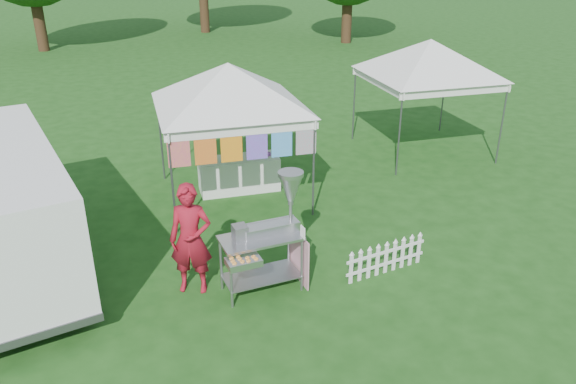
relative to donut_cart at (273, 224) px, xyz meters
name	(u,v)px	position (x,y,z in m)	size (l,w,h in m)	color
ground	(273,277)	(0.06, 0.30, -1.18)	(120.00, 120.00, 0.00)	#1A4714
canopy_main	(228,63)	(0.06, 3.80, 1.81)	(4.24, 4.24, 3.45)	#59595E
canopy_right	(431,39)	(5.56, 5.30, 1.81)	(4.24, 4.24, 3.45)	#59595E
donut_cart	(273,224)	(0.00, 0.00, 0.00)	(1.44, 1.14, 2.00)	gray
vendor	(191,239)	(-1.28, 0.31, -0.24)	(0.69, 0.45, 1.88)	maroon
picket_fence	(386,258)	(1.97, -0.11, -0.89)	(1.59, 0.35, 0.56)	white
display_table	(239,174)	(0.25, 4.08, -0.79)	(1.80, 0.70, 0.78)	white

